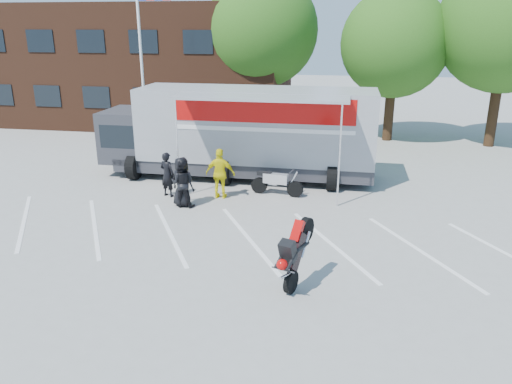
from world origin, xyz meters
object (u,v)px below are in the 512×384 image
(flagpole, at_px, (146,44))
(spectator_leather_a, at_px, (182,182))
(stunt_bike_rider, at_px, (302,282))
(spectator_leather_b, at_px, (167,174))
(spectator_hivis, at_px, (220,174))
(tree_left, at_px, (262,30))
(spectator_leather_c, at_px, (183,183))
(transporter_truck, at_px, (244,177))
(tree_mid, at_px, (395,44))
(tree_right, at_px, (507,24))
(parked_motorcycle, at_px, (277,195))

(flagpole, relative_size, spectator_leather_a, 4.71)
(stunt_bike_rider, relative_size, spectator_leather_a, 1.06)
(spectator_leather_b, relative_size, spectator_hivis, 0.90)
(tree_left, distance_m, spectator_hivis, 12.62)
(flagpole, relative_size, spectator_hivis, 4.46)
(tree_left, bearing_deg, spectator_leather_c, -92.14)
(flagpole, relative_size, transporter_truck, 0.72)
(flagpole, distance_m, spectator_hivis, 8.54)
(tree_mid, height_order, tree_right, tree_right)
(tree_right, xyz_separation_m, spectator_leather_c, (-12.48, -11.29, -5.05))
(stunt_bike_rider, xyz_separation_m, spectator_hivis, (-3.42, 5.60, 0.90))
(spectator_hivis, bearing_deg, tree_right, -137.54)
(stunt_bike_rider, height_order, spectator_hivis, spectator_hivis)
(tree_right, height_order, spectator_leather_c, tree_right)
(tree_mid, xyz_separation_m, parked_motorcycle, (-4.52, -10.05, -4.94))
(spectator_leather_a, distance_m, spectator_hivis, 1.48)
(parked_motorcycle, height_order, spectator_hivis, spectator_hivis)
(parked_motorcycle, relative_size, stunt_bike_rider, 1.09)
(transporter_truck, distance_m, spectator_leather_b, 3.66)
(transporter_truck, distance_m, spectator_leather_c, 4.05)
(flagpole, height_order, transporter_truck, flagpole)
(tree_left, bearing_deg, flagpole, -125.28)
(spectator_leather_b, height_order, spectator_leather_c, spectator_leather_c)
(tree_right, xyz_separation_m, parked_motorcycle, (-9.52, -9.55, -5.88))
(flagpole, distance_m, tree_right, 16.88)
(spectator_leather_a, bearing_deg, tree_right, -120.78)
(parked_motorcycle, xyz_separation_m, spectator_hivis, (-1.92, -0.66, 0.90))
(tree_left, relative_size, spectator_leather_c, 5.20)
(transporter_truck, bearing_deg, spectator_leather_c, -109.65)
(spectator_leather_b, xyz_separation_m, spectator_hivis, (1.91, 0.15, 0.09))
(flagpole, height_order, tree_left, tree_left)
(flagpole, xyz_separation_m, spectator_leather_c, (3.77, -6.79, -4.22))
(transporter_truck, xyz_separation_m, spectator_hivis, (-0.30, -2.65, 0.90))
(tree_left, distance_m, tree_right, 12.10)
(spectator_leather_a, bearing_deg, spectator_leather_b, -28.79)
(stunt_bike_rider, distance_m, spectator_leather_c, 6.40)
(spectator_hivis, bearing_deg, spectator_leather_a, 44.12)
(spectator_leather_a, distance_m, spectator_leather_c, 0.07)
(tree_left, bearing_deg, spectator_leather_b, -96.50)
(tree_mid, relative_size, spectator_leather_b, 4.75)
(flagpole, distance_m, stunt_bike_rider, 14.87)
(tree_mid, distance_m, stunt_bike_rider, 17.31)
(tree_mid, bearing_deg, tree_right, -5.71)
(tree_right, bearing_deg, tree_mid, 174.29)
(tree_right, relative_size, parked_motorcycle, 4.61)
(transporter_truck, distance_m, stunt_bike_rider, 8.82)
(parked_motorcycle, bearing_deg, spectator_leather_c, 129.20)
(stunt_bike_rider, xyz_separation_m, spectator_leather_a, (-4.49, 4.59, 0.85))
(spectator_leather_c, height_order, spectator_hivis, spectator_hivis)
(spectator_hivis, bearing_deg, tree_mid, -120.31)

